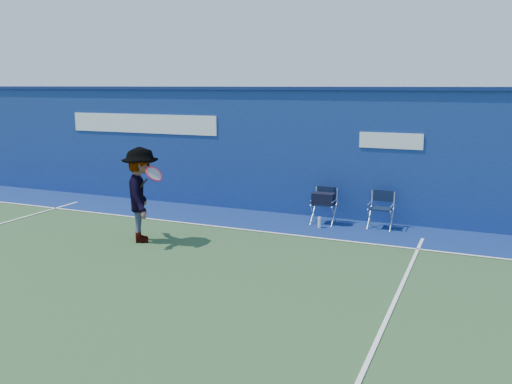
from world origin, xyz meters
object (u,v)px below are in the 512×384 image
at_px(directors_chair_left, 324,208).
at_px(tennis_player, 141,195).
at_px(water_bottle, 319,222).
at_px(directors_chair_right, 381,217).

relative_size(directors_chair_left, tennis_player, 0.44).
bearing_deg(water_bottle, directors_chair_right, 22.09).
bearing_deg(directors_chair_left, water_bottle, -86.50).
relative_size(directors_chair_left, directors_chair_right, 1.02).
relative_size(directors_chair_right, tennis_player, 0.43).
relative_size(directors_chair_right, water_bottle, 3.32).
bearing_deg(tennis_player, directors_chair_right, 34.18).
height_order(directors_chair_left, water_bottle, directors_chair_left).
xyz_separation_m(directors_chair_right, water_bottle, (-1.25, -0.51, -0.13)).
bearing_deg(directors_chair_right, directors_chair_left, -175.57).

